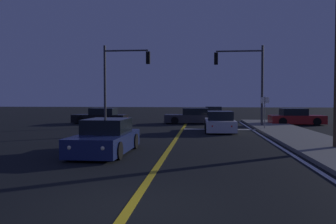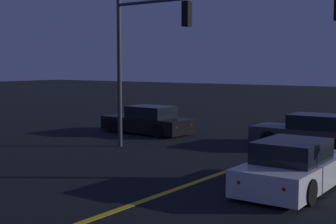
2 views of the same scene
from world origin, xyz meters
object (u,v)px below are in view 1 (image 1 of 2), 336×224
at_px(car_following_oncoming_red, 296,118).
at_px(car_side_waiting_navy, 106,138).
at_px(car_mid_block_silver, 213,114).
at_px(traffic_signal_near_right, 245,73).
at_px(street_sign_corner, 265,108).
at_px(traffic_signal_far_left, 120,73).
at_px(car_lead_oncoming_black, 101,117).
at_px(car_far_approaching_white, 220,123).
at_px(car_parked_curb_charcoal, 193,117).

distance_m(car_following_oncoming_red, car_side_waiting_navy, 19.38).
height_order(car_side_waiting_navy, car_mid_block_silver, same).
height_order(car_following_oncoming_red, car_side_waiting_navy, same).
bearing_deg(car_following_oncoming_red, traffic_signal_near_right, -61.52).
bearing_deg(car_mid_block_silver, street_sign_corner, -75.87).
distance_m(traffic_signal_far_left, street_sign_corner, 10.63).
height_order(car_following_oncoming_red, traffic_signal_far_left, traffic_signal_far_left).
bearing_deg(car_following_oncoming_red, car_side_waiting_navy, -38.06).
bearing_deg(car_mid_block_silver, car_following_oncoming_red, -45.61).
relative_size(car_lead_oncoming_black, traffic_signal_far_left, 0.77).
xyz_separation_m(car_far_approaching_white, car_mid_block_silver, (-0.02, 13.08, 0.00)).
xyz_separation_m(car_side_waiting_navy, car_mid_block_silver, (4.88, 22.31, 0.00)).
relative_size(car_following_oncoming_red, street_sign_corner, 1.92).
distance_m(traffic_signal_near_right, street_sign_corner, 3.89).
height_order(car_side_waiting_navy, traffic_signal_far_left, traffic_signal_far_left).
xyz_separation_m(traffic_signal_near_right, traffic_signal_far_left, (-9.29, -1.40, -0.04)).
bearing_deg(car_far_approaching_white, traffic_signal_near_right, 60.60).
xyz_separation_m(car_parked_curb_charcoal, traffic_signal_near_right, (4.03, -3.04, 3.49)).
bearing_deg(traffic_signal_near_right, car_mid_block_silver, -77.19).
distance_m(car_far_approaching_white, traffic_signal_near_right, 5.58).
distance_m(car_side_waiting_navy, traffic_signal_far_left, 12.37).
distance_m(traffic_signal_near_right, traffic_signal_far_left, 9.39).
height_order(car_parked_curb_charcoal, traffic_signal_near_right, traffic_signal_near_right).
bearing_deg(street_sign_corner, car_far_approaching_white, -161.48).
bearing_deg(car_mid_block_silver, traffic_signal_near_right, -77.30).
relative_size(car_far_approaching_white, car_lead_oncoming_black, 0.95).
height_order(car_side_waiting_navy, traffic_signal_near_right, traffic_signal_near_right).
distance_m(car_mid_block_silver, traffic_signal_near_right, 10.12).
relative_size(car_parked_curb_charcoal, traffic_signal_far_left, 0.78).
height_order(car_following_oncoming_red, car_far_approaching_white, same).
bearing_deg(street_sign_corner, car_side_waiting_navy, -127.76).
relative_size(car_lead_oncoming_black, car_mid_block_silver, 1.04).
xyz_separation_m(car_far_approaching_white, traffic_signal_near_right, (2.09, 3.82, 3.49)).
height_order(car_mid_block_silver, street_sign_corner, street_sign_corner).
bearing_deg(traffic_signal_near_right, car_following_oncoming_red, -149.57).
xyz_separation_m(car_mid_block_silver, traffic_signal_far_left, (-7.18, -10.66, 3.45)).
xyz_separation_m(car_following_oncoming_red, car_side_waiting_navy, (-11.42, -15.66, 0.00)).
relative_size(car_following_oncoming_red, car_parked_curb_charcoal, 0.92).
height_order(car_lead_oncoming_black, traffic_signal_near_right, traffic_signal_near_right).
bearing_deg(car_far_approaching_white, car_parked_curb_charcoal, 105.11).
bearing_deg(car_following_oncoming_red, car_mid_block_silver, -137.45).
bearing_deg(car_mid_block_silver, traffic_signal_far_left, -124.07).
xyz_separation_m(car_following_oncoming_red, car_lead_oncoming_black, (-16.38, -0.34, 0.00)).
distance_m(car_far_approaching_white, car_mid_block_silver, 13.08).
bearing_deg(traffic_signal_near_right, car_lead_oncoming_black, -10.76).
bearing_deg(car_far_approaching_white, car_mid_block_silver, 89.36).
bearing_deg(street_sign_corner, car_mid_block_silver, 104.24).
height_order(car_mid_block_silver, traffic_signal_near_right, traffic_signal_near_right).
bearing_deg(car_mid_block_silver, car_lead_oncoming_black, -144.70).
xyz_separation_m(car_following_oncoming_red, traffic_signal_near_right, (-4.44, -2.61, 3.49)).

